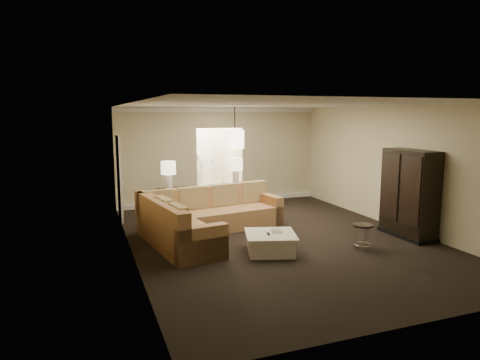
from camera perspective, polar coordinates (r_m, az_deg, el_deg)
name	(u,v)px	position (r m, az deg, el deg)	size (l,w,h in m)	color
ground	(278,239)	(9.17, 5.03, -7.78)	(8.00, 8.00, 0.00)	black
wall_back	(220,156)	(12.58, -2.69, 3.27)	(6.00, 0.04, 2.80)	beige
wall_front	(421,216)	(5.59, 23.04, -4.48)	(6.00, 0.04, 2.80)	beige
wall_left	(130,181)	(8.07, -14.48, -0.14)	(0.04, 8.00, 2.80)	beige
wall_right	(396,167)	(10.51, 20.10, 1.64)	(0.04, 8.00, 2.80)	beige
ceiling	(279,105)	(8.79, 5.28, 9.98)	(6.00, 8.00, 0.02)	white
crown_molding	(220,110)	(12.47, -2.66, 9.34)	(6.00, 0.10, 0.12)	white
baseboard	(221,201)	(12.73, -2.57, -2.76)	(6.00, 0.10, 0.12)	white
side_door	(119,178)	(10.88, -15.78, 0.22)	(0.05, 0.90, 2.10)	silver
foyer	(207,155)	(13.87, -4.36, 3.36)	(1.44, 2.02, 2.80)	silver
sectional_sofa	(204,218)	(9.29, -4.84, -5.10)	(3.37, 2.97, 0.97)	brown
coffee_table	(270,243)	(8.23, 4.08, -8.34)	(1.17, 1.17, 0.39)	silver
console_table	(204,201)	(10.52, -4.87, -2.74)	(2.26, 0.65, 0.86)	black
armoire	(409,195)	(9.78, 21.61, -1.93)	(0.56, 1.30, 1.87)	black
drink_table	(363,231)	(8.72, 16.05, -6.60)	(0.39, 0.39, 0.49)	black
table_lamp_left	(168,171)	(10.14, -9.53, 1.25)	(0.34, 0.34, 0.66)	white
table_lamp_right	(236,167)	(10.70, -0.56, 1.76)	(0.34, 0.34, 0.66)	white
pendant_light	(235,139)	(11.31, -0.70, 5.46)	(0.38, 0.38, 1.09)	black
person	(193,163)	(14.04, -6.26, 2.21)	(0.73, 0.49, 2.02)	beige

